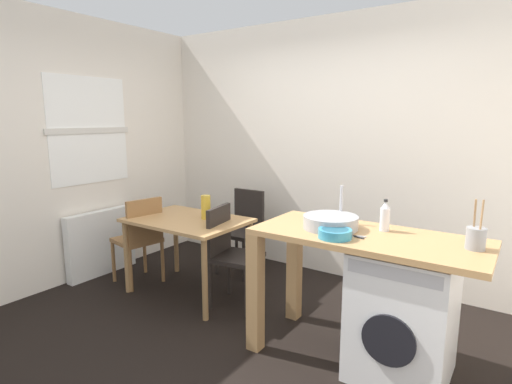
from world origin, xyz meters
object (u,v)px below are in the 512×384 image
vase (206,207)px  dining_table (187,229)px  washing_machine (403,314)px  bottle_tall_green (385,217)px  chair_spare_by_wall (244,226)px  utensil_crock (476,238)px  chair_opposite (230,250)px  chair_person_seat (140,236)px  mixing_bowl (335,233)px

vase → dining_table: bearing=-146.3°
washing_machine → bottle_tall_green: (-0.19, 0.15, 0.59)m
chair_spare_by_wall → bottle_tall_green: (1.76, -0.79, 0.51)m
dining_table → chair_spare_by_wall: (0.10, 0.77, -0.14)m
utensil_crock → vase: (-2.27, 0.21, -0.14)m
chair_opposite → chair_spare_by_wall: size_ratio=1.00×
dining_table → washing_machine: 2.07m
chair_person_seat → bottle_tall_green: 2.46m
dining_table → chair_opposite: size_ratio=1.22×
dining_table → chair_opposite: (0.48, 0.04, -0.14)m
chair_person_seat → vase: vase is taller
chair_spare_by_wall → utensil_crock: size_ratio=3.00×
utensil_crock → vase: utensil_crock is taller
chair_opposite → bottle_tall_green: size_ratio=4.10×
chair_spare_by_wall → mixing_bowl: mixing_bowl is taller
chair_person_seat → chair_spare_by_wall: same height
dining_table → chair_opposite: 0.50m
chair_person_seat → chair_opposite: same height
chair_spare_by_wall → washing_machine: chair_spare_by_wall is taller
bottle_tall_green → utensil_crock: (0.56, -0.10, -0.03)m
chair_opposite → chair_spare_by_wall: (-0.38, 0.74, 0.00)m
dining_table → vase: (0.15, 0.10, 0.21)m
vase → chair_spare_by_wall: bearing=94.3°
chair_person_seat → chair_spare_by_wall: bearing=-25.3°
chair_spare_by_wall → washing_machine: 2.17m
washing_machine → chair_opposite: bearing=172.8°
chair_person_seat → dining_table: bearing=-67.6°
bottle_tall_green → mixing_bowl: size_ratio=1.02×
chair_person_seat → utensil_crock: 3.01m
chair_spare_by_wall → dining_table: bearing=82.2°
dining_table → mixing_bowl: (1.65, -0.36, 0.31)m
washing_machine → bottle_tall_green: size_ratio=3.92×
mixing_bowl → washing_machine: bearing=26.0°
utensil_crock → mixing_bowl: bearing=-162.1°
vase → bottle_tall_green: bearing=-3.7°
bottle_tall_green → vase: (-1.71, 0.11, -0.17)m
chair_person_seat → bottle_tall_green: bearing=-76.9°
chair_spare_by_wall → washing_machine: bearing=153.9°
chair_person_seat → bottle_tall_green: size_ratio=4.10×
mixing_bowl → utensil_crock: size_ratio=0.72×
chair_person_seat → washing_machine: bearing=-80.4°
washing_machine → chair_person_seat: bearing=178.9°
bottle_tall_green → vase: bearing=176.3°
chair_opposite → bottle_tall_green: (1.38, -0.05, 0.51)m
bottle_tall_green → mixing_bowl: 0.41m
chair_opposite → washing_machine: bearing=73.0°
bottle_tall_green → vase: 1.72m
chair_opposite → dining_table: bearing=-95.3°
chair_spare_by_wall → utensil_crock: 2.53m
washing_machine → vase: (-1.90, 0.26, 0.42)m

